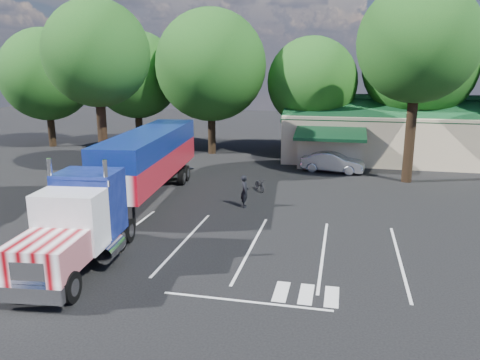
% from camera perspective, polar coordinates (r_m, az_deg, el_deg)
% --- Properties ---
extents(ground, '(120.00, 120.00, 0.00)m').
position_cam_1_polar(ground, '(27.59, -2.69, -3.08)').
color(ground, black).
rests_on(ground, ground).
extents(event_hall, '(24.20, 14.12, 5.55)m').
position_cam_1_polar(event_hall, '(44.17, 21.34, 5.28)').
color(event_hall, '#BFAC8E').
rests_on(event_hall, ground).
extents(tree_row_a, '(9.00, 9.00, 11.68)m').
position_cam_1_polar(tree_row_a, '(51.03, -22.54, 11.78)').
color(tree_row_a, black).
rests_on(tree_row_a, ground).
extents(tree_row_b, '(8.40, 8.40, 11.35)m').
position_cam_1_polar(tree_row_b, '(47.69, -12.51, 12.39)').
color(tree_row_b, black).
rests_on(tree_row_b, ground).
extents(tree_row_c, '(10.00, 10.00, 13.05)m').
position_cam_1_polar(tree_row_c, '(43.37, -3.58, 13.77)').
color(tree_row_c, black).
rests_on(tree_row_c, ground).
extents(tree_row_d, '(8.00, 8.00, 10.60)m').
position_cam_1_polar(tree_row_d, '(43.10, 8.77, 11.71)').
color(tree_row_d, black).
rests_on(tree_row_d, ground).
extents(tree_row_e, '(9.60, 9.60, 12.90)m').
position_cam_1_polar(tree_row_e, '(43.88, 21.01, 12.98)').
color(tree_row_e, black).
rests_on(tree_row_e, ground).
extents(tree_near_left, '(7.60, 7.60, 12.65)m').
position_cam_1_polar(tree_near_left, '(36.03, -17.04, 14.47)').
color(tree_near_left, black).
rests_on(tree_near_left, ground).
extents(tree_near_right, '(8.00, 8.00, 13.50)m').
position_cam_1_polar(tree_near_right, '(34.29, 20.88, 15.35)').
color(tree_near_right, black).
rests_on(tree_near_right, ground).
extents(semi_truck, '(4.90, 20.96, 4.36)m').
position_cam_1_polar(semi_truck, '(26.46, -12.55, 1.39)').
color(semi_truck, black).
rests_on(semi_truck, ground).
extents(woman, '(0.56, 0.75, 1.89)m').
position_cam_1_polar(woman, '(26.97, 0.57, -1.38)').
color(woman, black).
rests_on(woman, ground).
extents(bicycle, '(1.25, 1.62, 0.82)m').
position_cam_1_polar(bicycle, '(30.68, 2.42, -0.56)').
color(bicycle, black).
rests_on(bicycle, ground).
extents(silver_sedan, '(4.94, 2.32, 1.57)m').
position_cam_1_polar(silver_sedan, '(36.68, 11.24, 2.15)').
color(silver_sedan, '#B2B4BA').
rests_on(silver_sedan, ground).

